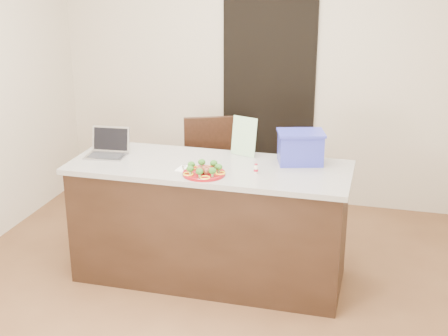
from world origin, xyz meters
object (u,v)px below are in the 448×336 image
(laptop, at_px, (108,148))
(blue_box, at_px, (300,147))
(plate, at_px, (204,173))
(yogurt_bottle, at_px, (256,169))
(island, at_px, (210,222))
(chair, at_px, (207,170))
(napkin, at_px, (187,169))

(laptop, xyz_separation_m, blue_box, (1.44, 0.18, 0.06))
(plate, distance_m, yogurt_bottle, 0.37)
(island, bearing_deg, plate, -83.51)
(island, height_order, laptop, laptop)
(laptop, bearing_deg, chair, 48.16)
(plate, height_order, napkin, plate)
(yogurt_bottle, xyz_separation_m, chair, (-0.61, 0.86, -0.36))
(laptop, relative_size, chair, 0.30)
(plate, bearing_deg, napkin, 152.66)
(plate, xyz_separation_m, blue_box, (0.61, 0.42, 0.11))
(island, distance_m, laptop, 0.96)
(plate, bearing_deg, laptop, 163.86)
(napkin, xyz_separation_m, yogurt_bottle, (0.49, 0.05, 0.03))
(blue_box, bearing_deg, napkin, -171.54)
(napkin, xyz_separation_m, blue_box, (0.76, 0.35, 0.12))
(plate, relative_size, chair, 0.29)
(plate, xyz_separation_m, yogurt_bottle, (0.34, 0.13, 0.02))
(blue_box, bearing_deg, laptop, 171.16)
(plate, xyz_separation_m, napkin, (-0.15, 0.08, -0.01))
(laptop, bearing_deg, blue_box, 2.25)
(napkin, relative_size, chair, 0.13)
(plate, relative_size, laptop, 0.96)
(yogurt_bottle, distance_m, blue_box, 0.41)
(island, distance_m, yogurt_bottle, 0.61)
(napkin, bearing_deg, blue_box, 24.52)
(blue_box, bearing_deg, plate, -161.25)
(plate, distance_m, chair, 1.08)
(island, bearing_deg, laptop, 178.02)
(island, height_order, napkin, napkin)
(napkin, height_order, yogurt_bottle, yogurt_bottle)
(plate, height_order, chair, chair)
(island, relative_size, plate, 6.86)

